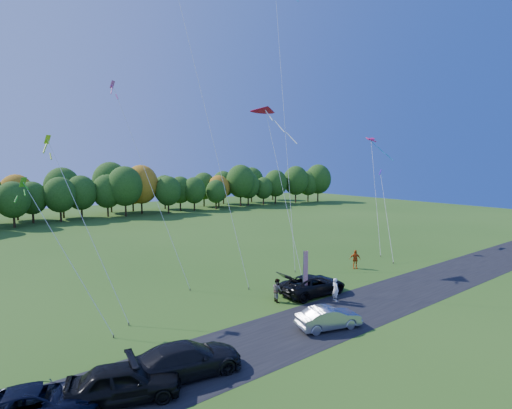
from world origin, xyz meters
TOP-DOWN VIEW (x-y plane):
  - ground at (0.00, 0.00)m, footprint 160.00×160.00m
  - asphalt_strip at (0.00, -4.00)m, footprint 90.00×6.00m
  - tree_line at (0.00, 55.00)m, footprint 116.00×12.00m
  - black_suv at (1.42, 0.25)m, footprint 5.95×3.03m
  - silver_sedan at (-2.63, -5.08)m, footprint 4.56×2.67m
  - dark_truck_a at (-12.66, -4.51)m, footprint 6.08×3.28m
  - dark_truck_b at (-15.90, -4.68)m, footprint 5.45×3.70m
  - dark_suv_west at (-19.29, -3.76)m, footprint 5.60×3.89m
  - person_tailgate_a at (1.67, -1.91)m, footprint 0.55×0.73m
  - person_tailgate_b at (-2.00, 0.75)m, footprint 0.89×1.03m
  - person_east at (10.54, 3.17)m, footprint 1.18×1.04m
  - feather_flag at (-0.04, -0.28)m, footprint 0.53×0.07m
  - kite_delta_blue at (-3.09, 9.62)m, footprint 3.90×11.37m
  - kite_parafoil_orange at (8.19, 11.54)m, footprint 8.73×12.00m
  - kite_delta_red at (4.04, 7.14)m, footprint 3.42×8.92m
  - kite_parafoil_rainbow at (20.35, 7.97)m, footprint 8.76×7.54m
  - kite_diamond_yellow at (-14.24, 6.90)m, footprint 3.53×7.68m
  - kite_diamond_green at (-15.93, 5.32)m, footprint 4.08×7.01m
  - kite_diamond_pink at (-7.74, 11.05)m, footprint 3.91×8.28m
  - kite_diamond_blue_low at (17.77, 4.57)m, footprint 5.59×6.05m

SIDE VIEW (x-z plane):
  - ground at x=0.00m, z-range 0.00..0.00m
  - tree_line at x=0.00m, z-range -5.00..5.00m
  - asphalt_strip at x=0.00m, z-range 0.00..0.01m
  - silver_sedan at x=-2.63m, z-range 0.00..1.42m
  - dark_suv_west at x=-19.29m, z-range 0.00..1.42m
  - black_suv at x=1.42m, z-range 0.00..1.61m
  - dark_truck_a at x=-12.66m, z-range 0.00..1.67m
  - dark_truck_b at x=-15.90m, z-range 0.00..1.72m
  - person_tailgate_a at x=1.67m, z-range 0.00..1.81m
  - person_tailgate_b at x=-2.00m, z-range 0.00..1.82m
  - person_east at x=10.54m, z-range 0.00..1.91m
  - feather_flag at x=-0.04m, z-range 0.44..4.43m
  - kite_diamond_green at x=-15.93m, z-range -0.23..9.89m
  - kite_diamond_blue_low at x=17.77m, z-range -0.25..9.92m
  - kite_diamond_yellow at x=-14.24m, z-range -0.21..12.84m
  - kite_parafoil_rainbow at x=20.35m, z-range -0.19..14.19m
  - kite_delta_red at x=4.04m, z-range -0.10..17.73m
  - kite_diamond_pink at x=-7.74m, z-range -0.24..18.11m
  - kite_delta_blue at x=-3.09m, z-range -0.14..32.36m
  - kite_parafoil_orange at x=8.19m, z-range -0.21..33.17m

